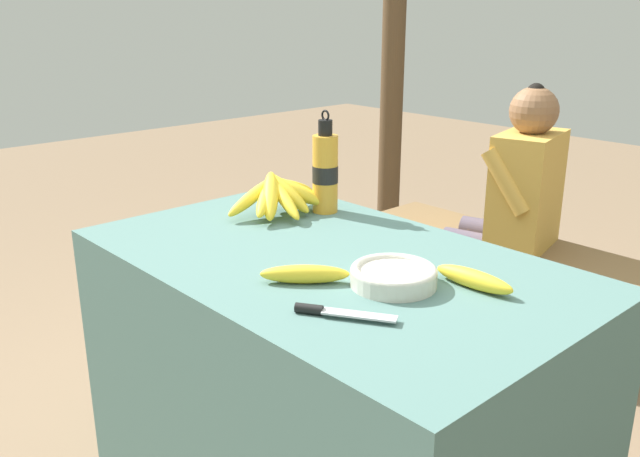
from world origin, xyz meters
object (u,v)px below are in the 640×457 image
banana_bunch_ripe (280,193)px  water_bottle (325,172)px  support_post_near (393,53)px  loose_banana_front (305,274)px  seated_vendor (512,200)px  serving_bowl (393,275)px  knife (330,311)px  loose_banana_side (474,279)px  wooden_bench (566,274)px

banana_bunch_ripe → water_bottle: water_bottle is taller
water_bottle → support_post_near: (-1.03, 1.44, 0.22)m
loose_banana_front → seated_vendor: 1.45m
loose_banana_front → seated_vendor: size_ratio=0.16×
seated_vendor → support_post_near: size_ratio=0.48×
water_bottle → serving_bowl: bearing=-27.9°
water_bottle → knife: water_bottle is taller
serving_bowl → water_bottle: bearing=152.1°
banana_bunch_ripe → loose_banana_side: bearing=-3.0°
seated_vendor → support_post_near: bearing=-36.4°
wooden_bench → support_post_near: (-1.27, 0.39, 0.74)m
banana_bunch_ripe → support_post_near: size_ratio=0.15×
loose_banana_front → knife: (0.16, -0.07, -0.01)m
banana_bunch_ripe → seated_vendor: (0.07, 1.12, -0.22)m
water_bottle → knife: (0.52, -0.47, -0.11)m
loose_banana_front → loose_banana_side: size_ratio=0.91×
loose_banana_side → wooden_bench: (-0.38, 1.20, -0.43)m
banana_bunch_ripe → wooden_bench: 1.29m
water_bottle → seated_vendor: size_ratio=0.27×
loose_banana_side → wooden_bench: 1.33m
serving_bowl → loose_banana_front: (-0.14, -0.13, -0.00)m
loose_banana_front → knife: size_ratio=0.93×
water_bottle → loose_banana_side: water_bottle is taller
water_bottle → wooden_bench: bearing=77.0°
loose_banana_side → seated_vendor: (-0.62, 1.15, -0.18)m
water_bottle → wooden_bench: size_ratio=0.17×
knife → water_bottle: bearing=106.1°
serving_bowl → water_bottle: (-0.50, 0.27, 0.10)m
wooden_bench → seated_vendor: (-0.24, -0.04, 0.25)m
seated_vendor → serving_bowl: bearing=97.7°
water_bottle → loose_banana_side: 0.65m
banana_bunch_ripe → loose_banana_side: banana_bunch_ripe is taller
banana_bunch_ripe → water_bottle: (0.07, 0.11, 0.06)m
banana_bunch_ripe → knife: bearing=-31.2°
serving_bowl → loose_banana_front: bearing=-136.6°
loose_banana_side → knife: bearing=-108.3°
loose_banana_side → support_post_near: (-1.65, 1.59, 0.31)m
support_post_near → serving_bowl: bearing=-48.1°
loose_banana_side → loose_banana_front: bearing=-136.9°
serving_bowl → loose_banana_side: (0.12, 0.12, -0.00)m
serving_bowl → loose_banana_front: serving_bowl is taller
support_post_near → loose_banana_side: bearing=-43.8°
seated_vendor → water_bottle: bearing=76.0°
loose_banana_side → seated_vendor: seated_vendor is taller
loose_banana_side → wooden_bench: size_ratio=0.11×
loose_banana_side → wooden_bench: loose_banana_side is taller
banana_bunch_ripe → serving_bowl: banana_bunch_ripe is taller
serving_bowl → wooden_bench: (-0.26, 1.31, -0.43)m
wooden_bench → banana_bunch_ripe: bearing=-104.9°
banana_bunch_ripe → seated_vendor: seated_vendor is taller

